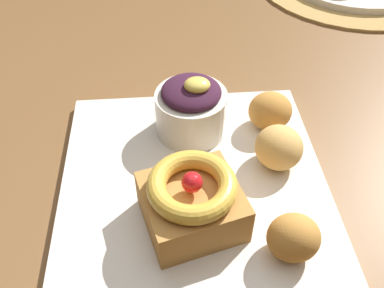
{
  "coord_description": "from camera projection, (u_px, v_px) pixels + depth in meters",
  "views": [
    {
      "loc": [
        -0.09,
        -0.5,
        1.08
      ],
      "look_at": [
        -0.07,
        -0.19,
        0.77
      ],
      "focal_mm": 39.78,
      "sensor_mm": 36.0,
      "label": 1
    }
  ],
  "objects": [
    {
      "name": "fritter_middle",
      "position": [
        294.0,
        238.0,
        0.37
      ],
      "size": [
        0.05,
        0.04,
        0.04
      ],
      "primitive_type": "ellipsoid",
      "color": "#BC7F38",
      "rests_on": "front_plate"
    },
    {
      "name": "fritter_back",
      "position": [
        270.0,
        111.0,
        0.49
      ],
      "size": [
        0.05,
        0.05,
        0.04
      ],
      "primitive_type": "ellipsoid",
      "color": "#BC7F38",
      "rests_on": "front_plate"
    },
    {
      "name": "dining_table",
      "position": [
        224.0,
        111.0,
        0.67
      ],
      "size": [
        1.5,
        1.1,
        0.73
      ],
      "color": "brown",
      "rests_on": "ground_plane"
    },
    {
      "name": "fritter_front",
      "position": [
        279.0,
        147.0,
        0.45
      ],
      "size": [
        0.05,
        0.05,
        0.05
      ],
      "primitive_type": "ellipsoid",
      "color": "tan",
      "rests_on": "front_plate"
    },
    {
      "name": "berry_ramekin",
      "position": [
        191.0,
        108.0,
        0.48
      ],
      "size": [
        0.08,
        0.08,
        0.07
      ],
      "color": "silver",
      "rests_on": "front_plate"
    },
    {
      "name": "cake_slice",
      "position": [
        192.0,
        201.0,
        0.39
      ],
      "size": [
        0.11,
        0.1,
        0.07
      ],
      "rotation": [
        0.0,
        0.0,
        0.26
      ],
      "color": "#B77F3D",
      "rests_on": "front_plate"
    },
    {
      "name": "front_plate",
      "position": [
        193.0,
        180.0,
        0.45
      ],
      "size": [
        0.28,
        0.28,
        0.01
      ],
      "primitive_type": "cube",
      "color": "silver",
      "rests_on": "dining_table"
    }
  ]
}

